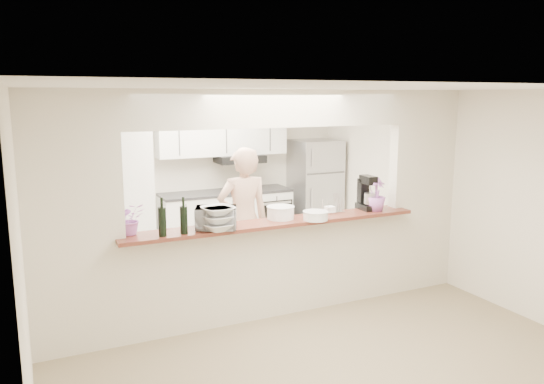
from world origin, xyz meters
TOP-DOWN VIEW (x-y plane):
  - floor at (0.00, 0.00)m, footprint 6.00×6.00m
  - tile_overlay at (0.00, 1.55)m, footprint 5.00×2.90m
  - partition at (0.00, 0.00)m, footprint 5.00×0.15m
  - bar_counter at (0.00, -0.00)m, footprint 3.40×0.38m
  - kitchen_cabinets at (-0.19, 2.72)m, footprint 3.15×0.62m
  - refrigerator at (2.05, 2.65)m, footprint 0.75×0.70m
  - flower_left at (-1.53, 0.05)m, footprint 0.28×0.25m
  - wine_bottle_a at (-1.05, -0.15)m, footprint 0.07×0.07m
  - wine_bottle_b at (-1.26, -0.15)m, footprint 0.08×0.08m
  - toaster_oven at (-0.70, -0.10)m, footprint 0.49×0.42m
  - serving_bowls at (-0.70, -0.17)m, footprint 0.37×0.37m
  - plate_stack_a at (0.10, 0.03)m, footprint 0.31×0.31m
  - plate_stack_b at (0.42, -0.19)m, footprint 0.28×0.28m
  - red_bowl at (0.20, 0.08)m, footprint 0.16×0.16m
  - tan_bowl at (0.05, 0.08)m, footprint 0.16×0.16m
  - utensil_caddy at (0.80, 0.05)m, footprint 0.25×0.15m
  - stand_mixer at (1.25, 0.03)m, footprint 0.19×0.29m
  - flower_right at (1.30, -0.08)m, footprint 0.29×0.29m
  - person at (-0.03, 0.80)m, footprint 0.68×0.46m

SIDE VIEW (x-z plane):
  - floor at x=0.00m, z-range 0.00..0.00m
  - tile_overlay at x=0.00m, z-range 0.00..0.01m
  - bar_counter at x=0.00m, z-range 0.03..1.12m
  - refrigerator at x=2.05m, z-range 0.00..1.70m
  - person at x=-0.03m, z-range 0.00..1.81m
  - kitchen_cabinets at x=-0.19m, z-range -0.15..2.10m
  - red_bowl at x=0.20m, z-range 1.09..1.16m
  - tan_bowl at x=0.05m, z-range 1.09..1.16m
  - plate_stack_b at x=0.42m, z-range 1.09..1.19m
  - plate_stack_a at x=0.10m, z-range 1.09..1.23m
  - utensil_caddy at x=0.80m, z-range 1.07..1.30m
  - toaster_oven at x=-0.70m, z-range 1.09..1.32m
  - serving_bowls at x=-0.70m, z-range 1.09..1.33m
  - wine_bottle_a at x=-1.05m, z-range 1.05..1.42m
  - wine_bottle_b at x=-1.26m, z-range 1.05..1.43m
  - flower_left at x=-1.53m, z-range 1.09..1.40m
  - stand_mixer at x=1.25m, z-range 1.07..1.48m
  - flower_right at x=1.30m, z-range 1.09..1.50m
  - partition at x=0.00m, z-range 0.23..2.73m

